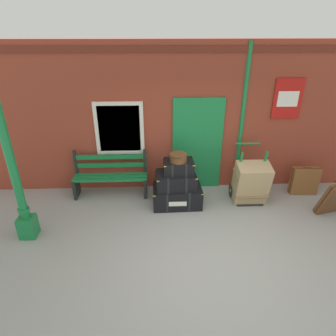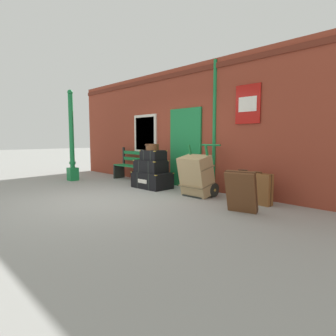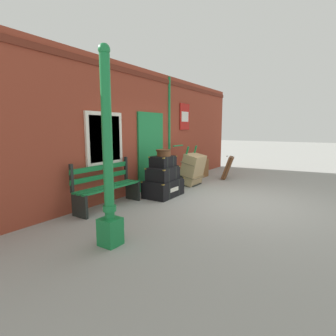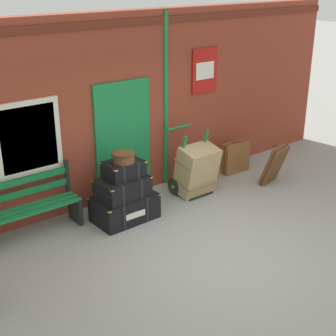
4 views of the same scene
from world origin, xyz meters
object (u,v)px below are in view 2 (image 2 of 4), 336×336
steamer_trunk_base (152,180)px  suitcase_cream (257,189)px  porters_trolley (201,184)px  suitcase_charcoal (241,192)px  round_hatbox (152,147)px  large_brown_trunk (196,176)px  steamer_trunk_middle (151,166)px  platform_bench (134,166)px  steamer_trunk_top (153,155)px  lamp_post (72,147)px

steamer_trunk_base → suitcase_cream: suitcase_cream is taller
porters_trolley → suitcase_charcoal: 1.66m
suitcase_charcoal → suitcase_cream: suitcase_charcoal is taller
round_hatbox → suitcase_cream: bearing=6.7°
large_brown_trunk → steamer_trunk_middle: bearing=-179.6°
porters_trolley → platform_bench: bearing=174.2°
steamer_trunk_middle → large_brown_trunk: bearing=0.4°
steamer_trunk_middle → steamer_trunk_top: steamer_trunk_top is taller
steamer_trunk_base → steamer_trunk_top: 0.66m
steamer_trunk_base → suitcase_cream: bearing=6.6°
steamer_trunk_top → suitcase_cream: steamer_trunk_top is taller
steamer_trunk_top → round_hatbox: 0.23m
platform_bench → large_brown_trunk: (2.98, -0.48, 0.03)m
steamer_trunk_middle → porters_trolley: size_ratio=0.72×
platform_bench → suitcase_charcoal: platform_bench is taller
lamp_post → large_brown_trunk: (4.27, 0.93, -0.57)m
lamp_post → porters_trolley: 4.48m
steamer_trunk_base → suitcase_charcoal: (3.04, -0.52, 0.17)m
steamer_trunk_base → round_hatbox: (0.01, 0.00, 0.88)m
large_brown_trunk → porters_trolley: bearing=90.0°
round_hatbox → steamer_trunk_top: bearing=69.5°
steamer_trunk_top → round_hatbox: bearing=-110.5°
steamer_trunk_top → large_brown_trunk: (1.52, -0.03, -0.39)m
steamer_trunk_base → suitcase_charcoal: 3.09m
platform_bench → steamer_trunk_base: size_ratio=1.56×
lamp_post → suitcase_charcoal: 5.82m
steamer_trunk_middle → steamer_trunk_top: size_ratio=1.37×
steamer_trunk_top → large_brown_trunk: 1.57m
round_hatbox → suitcase_cream: (2.86, 0.33, -0.78)m
steamer_trunk_base → round_hatbox: round_hatbox is taller
lamp_post → large_brown_trunk: 4.41m
porters_trolley → large_brown_trunk: 0.27m
platform_bench → suitcase_charcoal: 4.59m
lamp_post → steamer_trunk_base: size_ratio=2.70×
platform_bench → steamer_trunk_top: (1.46, -0.46, 0.43)m
platform_bench → round_hatbox: bearing=-18.5°
lamp_post → platform_bench: 2.00m
suitcase_charcoal → steamer_trunk_middle: bearing=170.6°
large_brown_trunk → suitcase_charcoal: size_ratio=1.23×
platform_bench → large_brown_trunk: 3.02m
platform_bench → lamp_post: bearing=-132.6°
lamp_post → suitcase_charcoal: size_ratio=3.59×
steamer_trunk_top → suitcase_cream: size_ratio=0.94×
porters_trolley → large_brown_trunk: size_ratio=1.23×
lamp_post → large_brown_trunk: lamp_post is taller
suitcase_charcoal → lamp_post: bearing=-176.0°
platform_bench → steamer_trunk_top: size_ratio=2.58×
suitcase_charcoal → platform_bench: bearing=167.4°
round_hatbox → suitcase_charcoal: size_ratio=0.48×
suitcase_cream → steamer_trunk_middle: bearing=-173.3°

